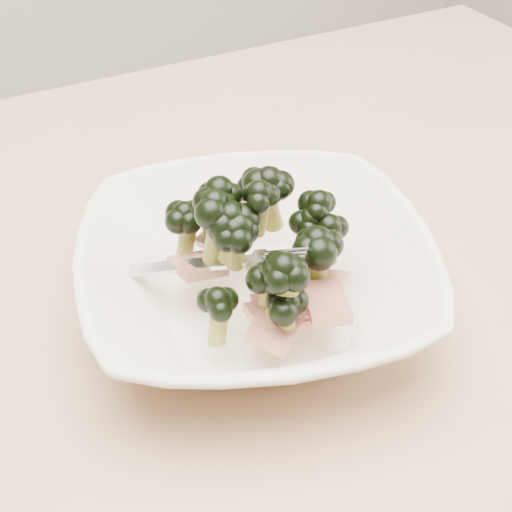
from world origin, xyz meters
The scene contains 2 objects.
dining_table centered at (0.00, 0.00, 0.65)m, with size 1.20×0.80×0.75m.
broccoli_dish centered at (0.03, -0.04, 0.79)m, with size 0.32×0.32×0.12m.
Camera 1 is at (-0.15, -0.39, 1.12)m, focal length 50.00 mm.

